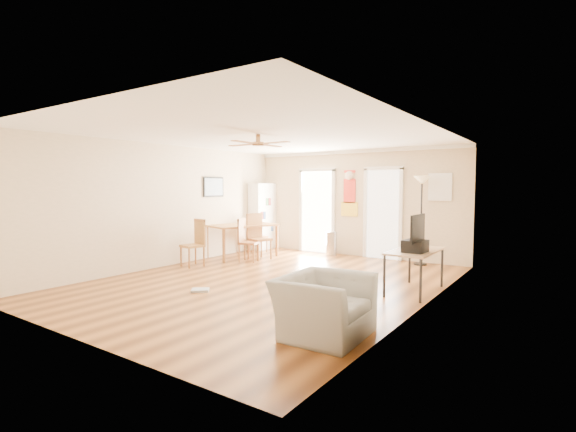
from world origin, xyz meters
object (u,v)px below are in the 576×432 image
Objects in this scene: printer at (415,246)px; bookshelf at (262,216)px; torchiere_lamp at (421,221)px; dining_chair_right_a at (260,237)px; dining_chair_far at (258,235)px; dining_chair_near at (192,243)px; dining_table at (242,241)px; wastebasket_b at (360,288)px; wastebasket_a at (311,287)px; computer_desk at (415,271)px; dining_chair_right_b at (249,240)px; trash_can at (332,243)px; armchair at (324,306)px.

bookshelf is at bearing 156.52° from printer.
bookshelf is at bearing -178.74° from torchiere_lamp.
dining_chair_far is at bearing 55.12° from dining_chair_right_a.
printer is at bearing 16.76° from dining_chair_near.
dining_chair_near reaches higher than printer.
dining_chair_right_a reaches higher than dining_chair_near.
wastebasket_b is at bearing -24.70° from dining_table.
dining_chair_right_a is 3.56m from wastebasket_a.
dining_chair_far is 2.45× the size of printer.
dining_chair_right_b is at bearing 171.22° from computer_desk.
dining_chair_far is at bearing -171.29° from torchiere_lamp.
dining_chair_right_a is at bearing -52.06° from bookshelf.
trash_can is 0.56× the size of armchair.
dining_chair_right_b is at bearing -151.48° from torchiere_lamp.
trash_can is at bearing 139.37° from computer_desk.
bookshelf is 3.01× the size of trash_can.
printer is at bearing 40.05° from wastebasket_b.
dining_chair_near reaches higher than dining_table.
dining_chair_right_a is at bearing 166.79° from printer.
computer_desk is at bearing -40.63° from trash_can.
armchair is at bearing -39.87° from dining_table.
wastebasket_b is (2.25, -3.23, -0.16)m from trash_can.
dining_chair_right_b is (0.95, -1.72, -0.41)m from bookshelf.
printer is at bearing -91.79° from dining_chair_right_a.
bookshelf is 1.97× the size of dining_chair_far.
bookshelf reaches higher than trash_can.
printer reaches higher than wastebasket_a.
torchiere_lamp is at bearing -79.89° from dining_chair_right_b.
dining_chair_right_b is 2.62× the size of printer.
wastebasket_b is (0.63, 0.44, -0.02)m from wastebasket_a.
dining_chair_right_b is at bearing -121.85° from trash_can.
printer is at bearing -15.17° from dining_table.
wastebasket_a is at bearing -41.37° from bookshelf.
dining_table is at bearing 107.07° from dining_chair_far.
dining_table is 5.90× the size of wastebasket_b.
torchiere_lamp is 1.52× the size of computer_desk.
dining_chair_far is at bearing 138.57° from wastebasket_a.
dining_chair_near reaches higher than wastebasket_a.
dining_chair_far is (-0.04, 2.32, -0.05)m from dining_chair_near.
printer is 1.09m from wastebasket_b.
armchair is (-0.30, -2.35, -0.44)m from printer.
armchair reaches higher than trash_can.
trash_can is 2.22× the size of wastebasket_b.
torchiere_lamp is 3.79m from wastebasket_a.
bookshelf is 5.62m from printer.
wastebasket_a reaches higher than wastebasket_b.
computer_desk is 2.58m from armchair.
wastebasket_a is at bearing -138.71° from printer.
bookshelf is 4.29m from torchiere_lamp.
dining_chair_right_b is 0.76× the size of computer_desk.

